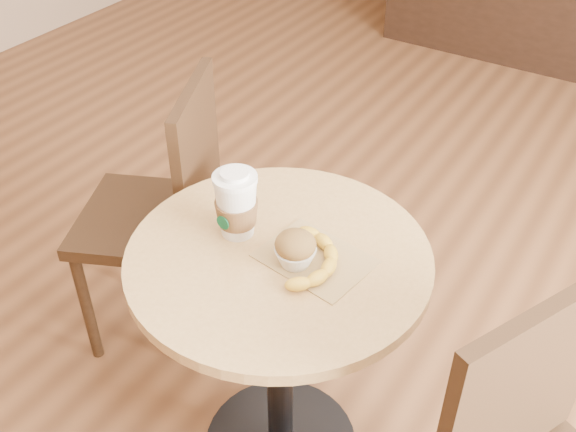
% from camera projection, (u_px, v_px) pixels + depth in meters
% --- Properties ---
extents(cafe_table, '(0.70, 0.70, 0.75)m').
position_uv_depth(cafe_table, '(279.00, 319.00, 1.66)').
color(cafe_table, black).
rests_on(cafe_table, ground).
extents(chair_left, '(0.54, 0.54, 0.92)m').
position_uv_depth(chair_left, '(165.00, 208.00, 2.06)').
color(chair_left, '#311F11').
rests_on(chair_left, ground).
extents(kraft_bag, '(0.26, 0.21, 0.00)m').
position_uv_depth(kraft_bag, '(315.00, 258.00, 1.51)').
color(kraft_bag, '#A1814E').
rests_on(kraft_bag, cafe_table).
extents(coffee_cup, '(0.10, 0.10, 0.17)m').
position_uv_depth(coffee_cup, '(236.00, 206.00, 1.54)').
color(coffee_cup, silver).
rests_on(coffee_cup, cafe_table).
extents(muffin, '(0.09, 0.09, 0.08)m').
position_uv_depth(muffin, '(295.00, 249.00, 1.47)').
color(muffin, silver).
rests_on(muffin, kraft_bag).
extents(banana, '(0.21, 0.25, 0.03)m').
position_uv_depth(banana, '(309.00, 260.00, 1.48)').
color(banana, gold).
rests_on(banana, kraft_bag).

